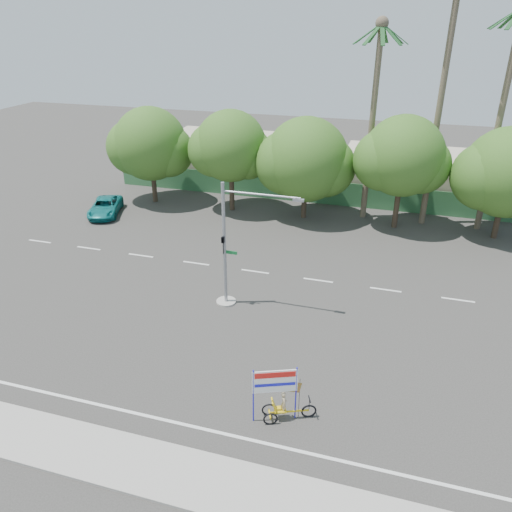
# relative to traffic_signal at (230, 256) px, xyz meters

# --- Properties ---
(ground) EXTENTS (120.00, 120.00, 0.00)m
(ground) POSITION_rel_traffic_signal_xyz_m (2.20, -3.98, -2.92)
(ground) COLOR #33302D
(ground) RESTS_ON ground
(sidewalk_near) EXTENTS (50.00, 2.40, 0.12)m
(sidewalk_near) POSITION_rel_traffic_signal_xyz_m (2.20, -11.48, -2.86)
(sidewalk_near) COLOR gray
(sidewalk_near) RESTS_ON ground
(fence) EXTENTS (38.00, 0.08, 2.00)m
(fence) POSITION_rel_traffic_signal_xyz_m (2.20, 17.52, -1.92)
(fence) COLOR #336B3D
(fence) RESTS_ON ground
(building_left) EXTENTS (12.00, 8.00, 4.00)m
(building_left) POSITION_rel_traffic_signal_xyz_m (-7.80, 22.02, -0.92)
(building_left) COLOR #BAAE93
(building_left) RESTS_ON ground
(building_right) EXTENTS (14.00, 8.00, 3.60)m
(building_right) POSITION_rel_traffic_signal_xyz_m (10.20, 22.02, -1.12)
(building_right) COLOR #BAAE93
(building_right) RESTS_ON ground
(tree_far_left) EXTENTS (7.14, 6.00, 7.96)m
(tree_far_left) POSITION_rel_traffic_signal_xyz_m (-11.85, 14.02, 1.84)
(tree_far_left) COLOR #473828
(tree_far_left) RESTS_ON ground
(tree_left) EXTENTS (6.66, 5.60, 8.07)m
(tree_left) POSITION_rel_traffic_signal_xyz_m (-4.85, 14.02, 2.14)
(tree_left) COLOR #473828
(tree_left) RESTS_ON ground
(tree_center) EXTENTS (7.62, 6.40, 7.85)m
(tree_center) POSITION_rel_traffic_signal_xyz_m (1.14, 14.02, 1.55)
(tree_center) COLOR #473828
(tree_center) RESTS_ON ground
(tree_right) EXTENTS (6.90, 5.80, 8.36)m
(tree_right) POSITION_rel_traffic_signal_xyz_m (8.15, 14.02, 2.32)
(tree_right) COLOR #473828
(tree_right) RESTS_ON ground
(tree_far_right) EXTENTS (7.38, 6.20, 7.94)m
(tree_far_right) POSITION_rel_traffic_signal_xyz_m (15.15, 14.02, 1.73)
(tree_far_right) COLOR #473828
(tree_far_right) RESTS_ON ground
(palm_tall) EXTENTS (3.73, 3.79, 17.45)m
(palm_tall) POSITION_rel_traffic_signal_xyz_m (10.20, 15.52, 7.55)
(palm_tall) COLOR #70604C
(palm_tall) RESTS_ON ground
(palm_mid) EXTENTS (3.73, 3.79, 15.45)m
(palm_mid) POSITION_rel_traffic_signal_xyz_m (14.20, 15.52, 6.48)
(palm_mid) COLOR #70604C
(palm_mid) RESTS_ON ground
(palm_short) EXTENTS (3.73, 3.79, 14.45)m
(palm_short) POSITION_rel_traffic_signal_xyz_m (5.70, 15.52, 5.94)
(palm_short) COLOR #70604C
(palm_short) RESTS_ON ground
(traffic_signal) EXTENTS (4.72, 1.10, 7.00)m
(traffic_signal) POSITION_rel_traffic_signal_xyz_m (0.00, 0.00, 0.00)
(traffic_signal) COLOR gray
(traffic_signal) RESTS_ON ground
(trike_billboard) EXTENTS (2.42, 1.19, 2.55)m
(trike_billboard) POSITION_rel_traffic_signal_xyz_m (4.80, -7.77, -1.89)
(trike_billboard) COLOR black
(trike_billboard) RESTS_ON ground
(pickup_truck) EXTENTS (3.53, 5.05, 1.28)m
(pickup_truck) POSITION_rel_traffic_signal_xyz_m (-14.17, 10.05, -2.28)
(pickup_truck) COLOR #107271
(pickup_truck) RESTS_ON ground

